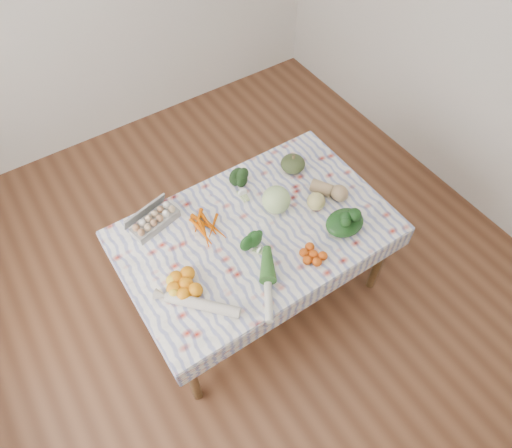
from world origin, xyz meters
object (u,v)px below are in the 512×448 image
object	(u,v)px
cabbage	(276,200)
grapefruit	(316,201)
dining_table	(256,237)
kabocha_squash	(293,164)
egg_carton	(155,221)
butternut_squash	(330,189)

from	to	relation	value
cabbage	grapefruit	world-z (taller)	cabbage
dining_table	kabocha_squash	distance (m)	0.58
kabocha_squash	grapefruit	world-z (taller)	grapefruit
kabocha_squash	cabbage	size ratio (longest dim) A/B	0.92
kabocha_squash	grapefruit	bearing A→B (deg)	-102.06
egg_carton	grapefruit	xyz separation A→B (m)	(0.91, -0.43, 0.02)
kabocha_squash	cabbage	distance (m)	0.37
egg_carton	cabbage	bearing A→B (deg)	-37.17
egg_carton	cabbage	xyz separation A→B (m)	(0.69, -0.30, 0.05)
dining_table	cabbage	distance (m)	0.27
grapefruit	dining_table	bearing A→B (deg)	171.64
dining_table	grapefruit	bearing A→B (deg)	-8.36
dining_table	cabbage	bearing A→B (deg)	19.08
egg_carton	kabocha_squash	distance (m)	0.99
egg_carton	cabbage	world-z (taller)	cabbage
dining_table	egg_carton	xyz separation A→B (m)	(-0.50, 0.37, 0.13)
egg_carton	butternut_squash	xyz separation A→B (m)	(1.05, -0.40, 0.01)
cabbage	butternut_squash	world-z (taller)	cabbage
cabbage	butternut_squash	distance (m)	0.37
kabocha_squash	butternut_squash	world-z (taller)	butternut_squash
dining_table	egg_carton	distance (m)	0.63
kabocha_squash	butternut_squash	size ratio (longest dim) A/B	0.69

